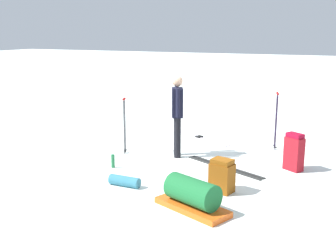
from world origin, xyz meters
name	(u,v)px	position (x,y,z in m)	size (l,w,h in m)	color
ground_plane	(168,159)	(0.00, 0.00, 0.00)	(80.00, 80.00, 0.00)	white
skier_standing	(177,112)	(0.27, -0.09, 0.95)	(0.52, 0.35, 1.70)	black
ski_pair_near	(199,137)	(1.91, 0.02, 0.01)	(1.09, 1.84, 0.05)	silver
ski_pair_far	(224,167)	(-0.06, -1.23, 0.01)	(0.91, 1.73, 0.05)	#252524
backpack_large_dark	(294,152)	(0.34, -2.46, 0.35)	(0.35, 0.40, 0.72)	maroon
backpack_bright	(222,176)	(-1.28, -1.55, 0.27)	(0.35, 0.42, 0.56)	#884810
ski_poles_planted_near	(125,123)	(-0.01, 1.02, 0.68)	(0.16, 0.10, 1.21)	#27282D
ski_poles_planted_far	(276,118)	(1.68, -1.86, 0.71)	(0.22, 0.12, 1.28)	black
gear_sled	(192,196)	(-2.15, -1.38, 0.22)	(0.86, 1.26, 0.49)	orange
sleeping_mat_rolled	(125,181)	(-1.72, 0.03, 0.09)	(0.18, 0.18, 0.55)	teal
thermos_bottle	(113,161)	(-0.95, 0.74, 0.13)	(0.07, 0.07, 0.26)	#1E683A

